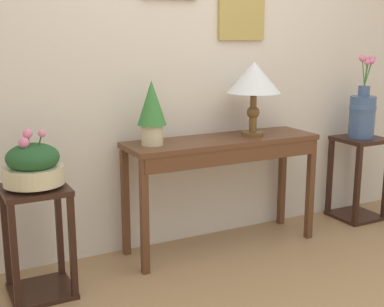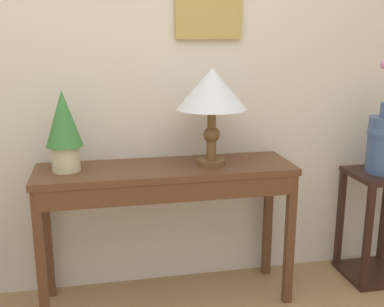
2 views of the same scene
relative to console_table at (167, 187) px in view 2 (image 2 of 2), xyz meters
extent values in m
cube|color=beige|center=(-0.14, 0.31, 0.73)|extent=(9.00, 0.10, 2.80)
cube|color=tan|center=(0.28, 0.25, 0.92)|extent=(0.37, 0.02, 0.33)
cube|color=#7A4E6D|center=(0.28, 0.24, 0.92)|extent=(0.30, 0.01, 0.26)
cube|color=#56331E|center=(0.00, 0.02, 0.09)|extent=(1.36, 0.40, 0.03)
cube|color=#56331E|center=(0.00, -0.16, 0.02)|extent=(1.29, 0.03, 0.10)
cube|color=#56331E|center=(-0.65, -0.14, -0.30)|extent=(0.04, 0.04, 0.74)
cube|color=#56331E|center=(0.65, -0.14, -0.30)|extent=(0.04, 0.04, 0.74)
cube|color=#56331E|center=(-0.65, 0.19, -0.30)|extent=(0.04, 0.04, 0.74)
cube|color=#56331E|center=(0.65, 0.19, -0.30)|extent=(0.04, 0.04, 0.74)
cylinder|color=brown|center=(0.25, 0.02, 0.12)|extent=(0.15, 0.15, 0.02)
cylinder|color=brown|center=(0.25, 0.02, 0.20)|extent=(0.05, 0.05, 0.14)
sphere|color=brown|center=(0.25, 0.02, 0.27)|extent=(0.09, 0.09, 0.09)
cylinder|color=brown|center=(0.25, 0.02, 0.34)|extent=(0.05, 0.05, 0.14)
cone|color=silver|center=(0.25, 0.02, 0.51)|extent=(0.37, 0.37, 0.21)
cylinder|color=beige|center=(-0.51, 0.04, 0.17)|extent=(0.14, 0.14, 0.13)
cone|color=#387A38|center=(-0.51, 0.04, 0.38)|extent=(0.18, 0.18, 0.28)
cube|color=black|center=(1.28, 0.03, -0.02)|extent=(0.35, 0.35, 0.03)
cube|color=black|center=(1.28, 0.03, -0.66)|extent=(0.35, 0.35, 0.03)
cube|color=black|center=(1.12, -0.13, -0.34)|extent=(0.04, 0.04, 0.61)
cube|color=black|center=(1.12, 0.18, -0.34)|extent=(0.04, 0.04, 0.61)
cube|color=black|center=(1.43, 0.18, -0.34)|extent=(0.04, 0.04, 0.61)
camera|label=1|loc=(-1.78, -2.96, 0.79)|focal=48.91mm
camera|label=2|loc=(-0.34, -2.33, 0.78)|focal=44.00mm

